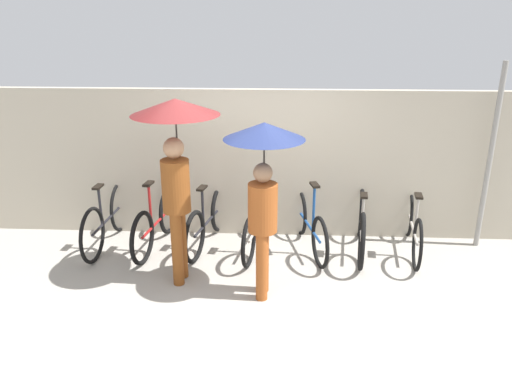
{
  "coord_description": "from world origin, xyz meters",
  "views": [
    {
      "loc": [
        0.29,
        -4.81,
        3.04
      ],
      "look_at": [
        0.0,
        0.82,
        1.0
      ],
      "focal_mm": 35.0,
      "sensor_mm": 36.0,
      "label": 1
    }
  ],
  "objects_px": {
    "parked_bicycle_5": "(361,224)",
    "parked_bicycle_6": "(413,226)",
    "parked_bicycle_3": "(258,223)",
    "parked_bicycle_4": "(309,224)",
    "pedestrian_center": "(264,168)",
    "pedestrian_leading": "(176,142)",
    "parked_bicycle_1": "(157,222)",
    "parked_bicycle_2": "(208,220)",
    "parked_bicycle_0": "(107,218)"
  },
  "relations": [
    {
      "from": "parked_bicycle_1",
      "to": "parked_bicycle_4",
      "type": "bearing_deg",
      "value": -81.06
    },
    {
      "from": "parked_bicycle_4",
      "to": "parked_bicycle_5",
      "type": "bearing_deg",
      "value": -103.6
    },
    {
      "from": "parked_bicycle_1",
      "to": "parked_bicycle_3",
      "type": "xyz_separation_m",
      "value": [
        1.38,
        0.05,
        -0.02
      ]
    },
    {
      "from": "parked_bicycle_3",
      "to": "pedestrian_center",
      "type": "height_order",
      "value": "pedestrian_center"
    },
    {
      "from": "parked_bicycle_4",
      "to": "pedestrian_center",
      "type": "bearing_deg",
      "value": 140.6
    },
    {
      "from": "parked_bicycle_3",
      "to": "pedestrian_leading",
      "type": "distance_m",
      "value": 1.81
    },
    {
      "from": "parked_bicycle_5",
      "to": "parked_bicycle_0",
      "type": "bearing_deg",
      "value": 97.35
    },
    {
      "from": "parked_bicycle_4",
      "to": "parked_bicycle_6",
      "type": "distance_m",
      "value": 1.38
    },
    {
      "from": "pedestrian_leading",
      "to": "parked_bicycle_6",
      "type": "bearing_deg",
      "value": 20.97
    },
    {
      "from": "parked_bicycle_2",
      "to": "parked_bicycle_6",
      "type": "xyz_separation_m",
      "value": [
        2.75,
        -0.04,
        -0.01
      ]
    },
    {
      "from": "parked_bicycle_1",
      "to": "parked_bicycle_2",
      "type": "height_order",
      "value": "parked_bicycle_2"
    },
    {
      "from": "parked_bicycle_5",
      "to": "pedestrian_leading",
      "type": "distance_m",
      "value": 2.74
    },
    {
      "from": "parked_bicycle_4",
      "to": "parked_bicycle_5",
      "type": "distance_m",
      "value": 0.69
    },
    {
      "from": "parked_bicycle_1",
      "to": "pedestrian_leading",
      "type": "relative_size",
      "value": 0.77
    },
    {
      "from": "parked_bicycle_5",
      "to": "parked_bicycle_6",
      "type": "xyz_separation_m",
      "value": [
        0.69,
        0.02,
        -0.02
      ]
    },
    {
      "from": "pedestrian_center",
      "to": "parked_bicycle_1",
      "type": "bearing_deg",
      "value": 146.66
    },
    {
      "from": "parked_bicycle_2",
      "to": "parked_bicycle_3",
      "type": "relative_size",
      "value": 0.98
    },
    {
      "from": "parked_bicycle_0",
      "to": "pedestrian_leading",
      "type": "bearing_deg",
      "value": -122.86
    },
    {
      "from": "parked_bicycle_4",
      "to": "parked_bicycle_2",
      "type": "bearing_deg",
      "value": 75.27
    },
    {
      "from": "parked_bicycle_4",
      "to": "parked_bicycle_5",
      "type": "height_order",
      "value": "parked_bicycle_4"
    },
    {
      "from": "parked_bicycle_1",
      "to": "parked_bicycle_5",
      "type": "relative_size",
      "value": 0.96
    },
    {
      "from": "parked_bicycle_6",
      "to": "parked_bicycle_1",
      "type": "bearing_deg",
      "value": 98.46
    },
    {
      "from": "parked_bicycle_0",
      "to": "parked_bicycle_1",
      "type": "xyz_separation_m",
      "value": [
        0.69,
        -0.04,
        -0.02
      ]
    },
    {
      "from": "pedestrian_leading",
      "to": "pedestrian_center",
      "type": "xyz_separation_m",
      "value": [
        0.99,
        -0.28,
        -0.19
      ]
    },
    {
      "from": "parked_bicycle_2",
      "to": "parked_bicycle_4",
      "type": "height_order",
      "value": "parked_bicycle_2"
    },
    {
      "from": "parked_bicycle_3",
      "to": "parked_bicycle_4",
      "type": "height_order",
      "value": "parked_bicycle_4"
    },
    {
      "from": "parked_bicycle_2",
      "to": "parked_bicycle_1",
      "type": "bearing_deg",
      "value": 109.55
    },
    {
      "from": "parked_bicycle_2",
      "to": "parked_bicycle_4",
      "type": "relative_size",
      "value": 1.02
    },
    {
      "from": "parked_bicycle_5",
      "to": "pedestrian_center",
      "type": "relative_size",
      "value": 0.88
    },
    {
      "from": "parked_bicycle_1",
      "to": "pedestrian_center",
      "type": "xyz_separation_m",
      "value": [
        1.49,
        -1.09,
        1.12
      ]
    },
    {
      "from": "parked_bicycle_5",
      "to": "parked_bicycle_4",
      "type": "bearing_deg",
      "value": 96.34
    },
    {
      "from": "parked_bicycle_5",
      "to": "parked_bicycle_1",
      "type": "bearing_deg",
      "value": 98.09
    },
    {
      "from": "parked_bicycle_2",
      "to": "pedestrian_center",
      "type": "xyz_separation_m",
      "value": [
        0.8,
        -1.19,
        1.12
      ]
    },
    {
      "from": "parked_bicycle_0",
      "to": "parked_bicycle_6",
      "type": "distance_m",
      "value": 4.13
    },
    {
      "from": "parked_bicycle_6",
      "to": "pedestrian_leading",
      "type": "height_order",
      "value": "pedestrian_leading"
    },
    {
      "from": "parked_bicycle_5",
      "to": "parked_bicycle_6",
      "type": "relative_size",
      "value": 1.02
    },
    {
      "from": "parked_bicycle_3",
      "to": "parked_bicycle_5",
      "type": "bearing_deg",
      "value": -81.19
    },
    {
      "from": "parked_bicycle_5",
      "to": "pedestrian_leading",
      "type": "height_order",
      "value": "pedestrian_leading"
    },
    {
      "from": "parked_bicycle_6",
      "to": "parked_bicycle_0",
      "type": "bearing_deg",
      "value": 97.8
    },
    {
      "from": "pedestrian_center",
      "to": "pedestrian_leading",
      "type": "bearing_deg",
      "value": 167.08
    },
    {
      "from": "parked_bicycle_3",
      "to": "parked_bicycle_6",
      "type": "bearing_deg",
      "value": -80.26
    },
    {
      "from": "parked_bicycle_4",
      "to": "parked_bicycle_0",
      "type": "bearing_deg",
      "value": 77.66
    },
    {
      "from": "parked_bicycle_3",
      "to": "parked_bicycle_5",
      "type": "distance_m",
      "value": 1.38
    },
    {
      "from": "parked_bicycle_3",
      "to": "pedestrian_center",
      "type": "bearing_deg",
      "value": -164.82
    },
    {
      "from": "parked_bicycle_1",
      "to": "parked_bicycle_4",
      "type": "relative_size",
      "value": 1.0
    },
    {
      "from": "parked_bicycle_5",
      "to": "pedestrian_center",
      "type": "distance_m",
      "value": 2.02
    },
    {
      "from": "parked_bicycle_1",
      "to": "parked_bicycle_6",
      "type": "distance_m",
      "value": 3.44
    },
    {
      "from": "pedestrian_leading",
      "to": "pedestrian_center",
      "type": "height_order",
      "value": "pedestrian_leading"
    },
    {
      "from": "parked_bicycle_2",
      "to": "parked_bicycle_6",
      "type": "relative_size",
      "value": 0.99
    },
    {
      "from": "parked_bicycle_6",
      "to": "pedestrian_center",
      "type": "distance_m",
      "value": 2.53
    }
  ]
}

